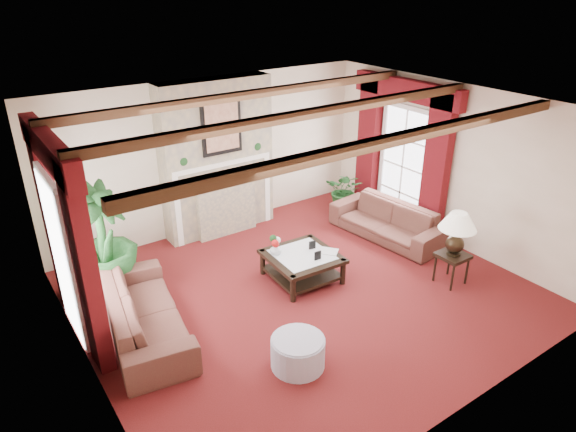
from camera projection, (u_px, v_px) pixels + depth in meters
floor at (304, 292)px, 7.51m from camera, size 6.00×6.00×0.00m
ceiling at (307, 109)px, 6.36m from camera, size 6.00×6.00×0.00m
back_wall at (212, 155)px, 8.97m from camera, size 6.00×0.02×2.70m
left_wall at (76, 276)px, 5.38m from camera, size 0.02×5.50×2.70m
right_wall at (451, 166)px, 8.48m from camera, size 0.02×5.50×2.70m
ceiling_beams at (307, 114)px, 6.38m from camera, size 6.00×3.00×0.12m
fireplace at (212, 78)px, 8.25m from camera, size 2.00×0.52×2.70m
french_door_left at (44, 177)px, 5.81m from camera, size 0.10×1.10×2.16m
french_door_right at (409, 107)px, 8.87m from camera, size 0.10×1.10×2.16m
curtains_left at (46, 140)px, 5.69m from camera, size 0.20×2.40×2.55m
curtains_right at (407, 83)px, 8.64m from camera, size 0.20×2.40×2.55m
sofa_left at (143, 305)px, 6.48m from camera, size 2.40×1.35×0.86m
sofa_right at (388, 216)px, 8.94m from camera, size 2.20×1.07×0.81m
potted_palm at (105, 264)px, 7.31m from camera, size 2.65×2.66×0.96m
small_plant at (345, 195)px, 10.04m from camera, size 1.47×1.47×0.62m
coffee_table at (302, 267)px, 7.76m from camera, size 1.06×1.06×0.41m
side_table at (451, 268)px, 7.66m from camera, size 0.51×0.51×0.48m
ottoman at (298, 353)px, 6.03m from camera, size 0.64×0.64×0.37m
table_lamp at (456, 233)px, 7.41m from camera, size 0.54×0.54×0.69m
flower_vase at (276, 249)px, 7.65m from camera, size 0.25×0.25×0.18m
book at (326, 247)px, 7.59m from camera, size 0.24×0.24×0.30m
photo_frame_a at (318, 256)px, 7.50m from camera, size 0.11×0.03×0.15m
photo_frame_b at (312, 245)px, 7.80m from camera, size 0.11×0.04×0.14m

